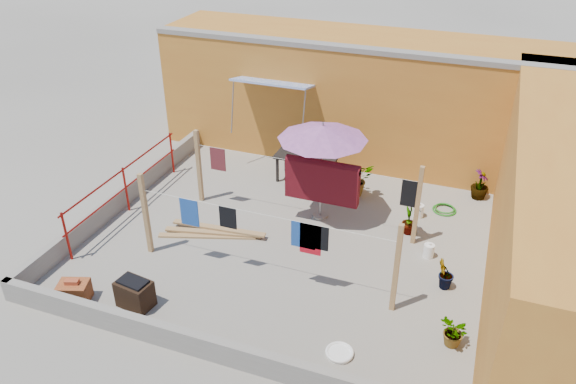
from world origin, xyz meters
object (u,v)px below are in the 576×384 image
object	(u,v)px
water_jug_a	(419,211)
green_hose	(444,209)
water_jug_b	(429,251)
outdoor_table	(307,157)
plant_back_a	(356,179)
patio_umbrella	(323,133)
brazier	(135,293)
white_basin	(339,353)
brick_stack	(74,292)

from	to	relation	value
water_jug_a	green_hose	bearing A→B (deg)	41.84
water_jug_a	water_jug_b	xyz separation A→B (m)	(0.44, -1.46, -0.01)
outdoor_table	plant_back_a	xyz separation A→B (m)	(1.33, -0.25, -0.21)
water_jug_a	plant_back_a	distance (m)	1.69
outdoor_table	water_jug_a	distance (m)	3.06
patio_umbrella	brazier	xyz separation A→B (m)	(-2.20, -3.99, -1.80)
white_basin	water_jug_b	bearing A→B (deg)	73.34
brick_stack	green_hose	bearing A→B (deg)	43.08
outdoor_table	brick_stack	size ratio (longest dim) A/B	2.41
plant_back_a	outdoor_table	bearing A→B (deg)	169.15
white_basin	water_jug_a	xyz separation A→B (m)	(0.52, 4.65, 0.11)
water_jug_a	outdoor_table	bearing A→B (deg)	165.93
white_basin	plant_back_a	bearing A→B (deg)	101.90
brick_stack	brazier	bearing A→B (deg)	14.28
water_jug_b	outdoor_table	bearing A→B (deg)	146.90
outdoor_table	water_jug_b	distance (m)	4.05
water_jug_b	plant_back_a	world-z (taller)	plant_back_a
brick_stack	brazier	size ratio (longest dim) A/B	0.94
white_basin	water_jug_b	distance (m)	3.33
patio_umbrella	plant_back_a	size ratio (longest dim) A/B	2.66
brazier	plant_back_a	distance (m)	5.90
brazier	plant_back_a	xyz separation A→B (m)	(2.68, 5.26, 0.16)
brazier	water_jug_a	distance (m)	6.42
white_basin	water_jug_b	world-z (taller)	water_jug_b
water_jug_b	plant_back_a	xyz separation A→B (m)	(-2.03, 1.94, 0.28)
outdoor_table	white_basin	bearing A→B (deg)	-65.87
patio_umbrella	green_hose	xyz separation A→B (m)	(2.61, 1.26, -2.03)
brazier	white_basin	distance (m)	3.77
outdoor_table	water_jug_b	size ratio (longest dim) A/B	4.52
white_basin	plant_back_a	size ratio (longest dim) A/B	0.54
brazier	plant_back_a	size ratio (longest dim) A/B	0.78
brazier	white_basin	world-z (taller)	brazier
patio_umbrella	green_hose	world-z (taller)	patio_umbrella
brick_stack	water_jug_a	xyz separation A→B (m)	(5.39, 5.06, -0.05)
plant_back_a	white_basin	bearing A→B (deg)	-78.10
outdoor_table	patio_umbrella	bearing A→B (deg)	-60.83
outdoor_table	plant_back_a	size ratio (longest dim) A/B	1.76
water_jug_b	green_hose	world-z (taller)	water_jug_b
outdoor_table	brick_stack	bearing A→B (deg)	-113.00
outdoor_table	brazier	size ratio (longest dim) A/B	2.27
brick_stack	plant_back_a	size ratio (longest dim) A/B	0.73
patio_umbrella	water_jug_b	size ratio (longest dim) A/B	6.82
outdoor_table	water_jug_a	xyz separation A→B (m)	(2.93, -0.73, -0.49)
outdoor_table	water_jug_a	size ratio (longest dim) A/B	4.37
green_hose	water_jug_b	bearing A→B (deg)	-92.69
water_jug_b	water_jug_a	bearing A→B (deg)	106.66
brazier	patio_umbrella	bearing A→B (deg)	61.15
outdoor_table	water_jug_b	xyz separation A→B (m)	(3.36, -2.19, -0.49)
patio_umbrella	water_jug_a	xyz separation A→B (m)	(2.08, 0.78, -1.91)
brazier	water_jug_a	size ratio (longest dim) A/B	1.92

